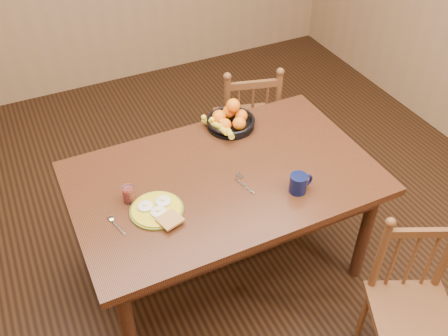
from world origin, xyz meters
name	(u,v)px	position (x,y,z in m)	size (l,w,h in m)	color
room	(224,75)	(0.00, 0.00, 1.35)	(4.52, 5.02, 2.72)	black
dining_table	(224,187)	(0.00, 0.00, 0.67)	(1.60, 1.00, 0.75)	black
chair_far	(247,123)	(0.54, 0.75, 0.44)	(0.51, 0.49, 0.91)	#523118
chair_near	(411,305)	(0.57, -0.91, 0.42)	(0.51, 0.50, 0.86)	#523118
breakfast_plate	(157,210)	(-0.41, -0.10, 0.76)	(0.26, 0.30, 0.04)	#59601E
fork	(243,182)	(0.06, -0.10, 0.75)	(0.05, 0.18, 0.00)	silver
spoon	(113,221)	(-0.62, -0.08, 0.75)	(0.05, 0.16, 0.01)	silver
coffee_mug	(299,183)	(0.29, -0.27, 0.80)	(0.13, 0.09, 0.10)	black
juice_glass	(129,194)	(-0.51, 0.03, 0.79)	(0.06, 0.06, 0.09)	silver
fruit_bowl	(230,120)	(0.22, 0.38, 0.80)	(0.32, 0.32, 0.17)	black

